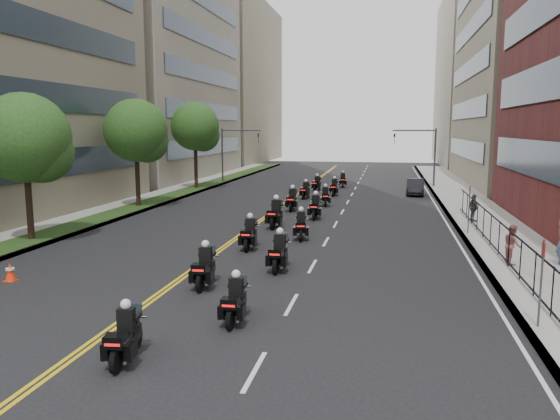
{
  "coord_description": "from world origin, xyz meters",
  "views": [
    {
      "loc": [
        6.13,
        -11.75,
        5.67
      ],
      "look_at": [
        1.3,
        12.7,
        1.9
      ],
      "focal_mm": 35.0,
      "sensor_mm": 36.0,
      "label": 1
    }
  ],
  "objects_px": {
    "motorcycle_2": "(205,269)",
    "motorcycle_12": "(317,184)",
    "pedestrian_b": "(512,245)",
    "parked_sedan": "(415,187)",
    "motorcycle_1": "(235,302)",
    "motorcycle_6": "(276,215)",
    "motorcycle_8": "(292,200)",
    "motorcycle_0": "(125,337)",
    "motorcycle_11": "(334,188)",
    "motorcycle_5": "(301,226)",
    "motorcycle_7": "(315,208)",
    "pedestrian_c": "(474,208)",
    "motorcycle_13": "(343,181)",
    "motorcycle_10": "(305,191)",
    "motorcycle_4": "(250,235)",
    "traffic_cone": "(10,272)",
    "motorcycle_3": "(279,254)",
    "motorcycle_9": "(325,197)"
  },
  "relations": [
    {
      "from": "motorcycle_4",
      "to": "motorcycle_9",
      "type": "relative_size",
      "value": 1.06
    },
    {
      "from": "pedestrian_b",
      "to": "motorcycle_8",
      "type": "bearing_deg",
      "value": 35.23
    },
    {
      "from": "motorcycle_0",
      "to": "parked_sedan",
      "type": "height_order",
      "value": "motorcycle_0"
    },
    {
      "from": "motorcycle_11",
      "to": "pedestrian_b",
      "type": "relative_size",
      "value": 1.37
    },
    {
      "from": "motorcycle_6",
      "to": "motorcycle_13",
      "type": "height_order",
      "value": "motorcycle_6"
    },
    {
      "from": "motorcycle_5",
      "to": "pedestrian_c",
      "type": "distance_m",
      "value": 11.29
    },
    {
      "from": "motorcycle_11",
      "to": "pedestrian_b",
      "type": "xyz_separation_m",
      "value": [
        9.42,
        -22.46,
        0.31
      ]
    },
    {
      "from": "motorcycle_7",
      "to": "parked_sedan",
      "type": "distance_m",
      "value": 15.48
    },
    {
      "from": "traffic_cone",
      "to": "motorcycle_4",
      "type": "bearing_deg",
      "value": 43.48
    },
    {
      "from": "motorcycle_0",
      "to": "motorcycle_13",
      "type": "height_order",
      "value": "motorcycle_13"
    },
    {
      "from": "motorcycle_8",
      "to": "motorcycle_0",
      "type": "bearing_deg",
      "value": -91.22
    },
    {
      "from": "motorcycle_1",
      "to": "motorcycle_6",
      "type": "bearing_deg",
      "value": 94.56
    },
    {
      "from": "motorcycle_9",
      "to": "motorcycle_11",
      "type": "height_order",
      "value": "motorcycle_11"
    },
    {
      "from": "motorcycle_7",
      "to": "motorcycle_12",
      "type": "distance_m",
      "value": 15.25
    },
    {
      "from": "motorcycle_8",
      "to": "motorcycle_13",
      "type": "relative_size",
      "value": 1.11
    },
    {
      "from": "motorcycle_7",
      "to": "motorcycle_8",
      "type": "relative_size",
      "value": 0.99
    },
    {
      "from": "motorcycle_3",
      "to": "motorcycle_5",
      "type": "relative_size",
      "value": 1.03
    },
    {
      "from": "motorcycle_6",
      "to": "pedestrian_b",
      "type": "relative_size",
      "value": 1.55
    },
    {
      "from": "motorcycle_10",
      "to": "motorcycle_13",
      "type": "xyz_separation_m",
      "value": [
        2.26,
        9.05,
        0.01
      ]
    },
    {
      "from": "motorcycle_6",
      "to": "motorcycle_7",
      "type": "bearing_deg",
      "value": 63.33
    },
    {
      "from": "motorcycle_5",
      "to": "pedestrian_b",
      "type": "distance_m",
      "value": 10.19
    },
    {
      "from": "pedestrian_b",
      "to": "traffic_cone",
      "type": "relative_size",
      "value": 2.3
    },
    {
      "from": "pedestrian_b",
      "to": "pedestrian_c",
      "type": "height_order",
      "value": "pedestrian_c"
    },
    {
      "from": "parked_sedan",
      "to": "motorcycle_5",
      "type": "bearing_deg",
      "value": -104.69
    },
    {
      "from": "motorcycle_9",
      "to": "motorcycle_11",
      "type": "xyz_separation_m",
      "value": [
        0.06,
        6.11,
        0.01
      ]
    },
    {
      "from": "motorcycle_12",
      "to": "motorcycle_9",
      "type": "bearing_deg",
      "value": -71.53
    },
    {
      "from": "motorcycle_0",
      "to": "motorcycle_10",
      "type": "distance_m",
      "value": 31.49
    },
    {
      "from": "motorcycle_1",
      "to": "motorcycle_6",
      "type": "xyz_separation_m",
      "value": [
        -1.94,
        15.3,
        0.13
      ]
    },
    {
      "from": "motorcycle_3",
      "to": "motorcycle_10",
      "type": "height_order",
      "value": "motorcycle_3"
    },
    {
      "from": "motorcycle_9",
      "to": "motorcycle_2",
      "type": "bearing_deg",
      "value": -102.61
    },
    {
      "from": "pedestrian_b",
      "to": "motorcycle_1",
      "type": "bearing_deg",
      "value": 126.54
    },
    {
      "from": "motorcycle_4",
      "to": "motorcycle_8",
      "type": "distance_m",
      "value": 12.23
    },
    {
      "from": "motorcycle_13",
      "to": "pedestrian_c",
      "type": "height_order",
      "value": "pedestrian_c"
    },
    {
      "from": "motorcycle_4",
      "to": "traffic_cone",
      "type": "xyz_separation_m",
      "value": [
        -7.42,
        -7.03,
        -0.32
      ]
    },
    {
      "from": "motorcycle_8",
      "to": "motorcycle_10",
      "type": "distance_m",
      "value": 6.5
    },
    {
      "from": "motorcycle_3",
      "to": "motorcycle_10",
      "type": "distance_m",
      "value": 22.37
    },
    {
      "from": "motorcycle_2",
      "to": "motorcycle_12",
      "type": "xyz_separation_m",
      "value": [
        0.1,
        30.6,
        -0.05
      ]
    },
    {
      "from": "motorcycle_5",
      "to": "motorcycle_7",
      "type": "relative_size",
      "value": 0.95
    },
    {
      "from": "motorcycle_11",
      "to": "traffic_cone",
      "type": "xyz_separation_m",
      "value": [
        -9.36,
        -28.16,
        -0.3
      ]
    },
    {
      "from": "motorcycle_6",
      "to": "motorcycle_9",
      "type": "distance_m",
      "value": 9.48
    },
    {
      "from": "motorcycle_4",
      "to": "parked_sedan",
      "type": "relative_size",
      "value": 0.56
    },
    {
      "from": "motorcycle_13",
      "to": "traffic_cone",
      "type": "xyz_separation_m",
      "value": [
        -9.53,
        -34.82,
        -0.29
      ]
    },
    {
      "from": "motorcycle_9",
      "to": "motorcycle_12",
      "type": "distance_m",
      "value": 9.45
    },
    {
      "from": "pedestrian_b",
      "to": "parked_sedan",
      "type": "bearing_deg",
      "value": 1.34
    },
    {
      "from": "motorcycle_9",
      "to": "parked_sedan",
      "type": "distance_m",
      "value": 10.55
    },
    {
      "from": "motorcycle_7",
      "to": "motorcycle_5",
      "type": "bearing_deg",
      "value": -90.47
    },
    {
      "from": "motorcycle_1",
      "to": "motorcycle_2",
      "type": "relative_size",
      "value": 0.92
    },
    {
      "from": "motorcycle_3",
      "to": "pedestrian_b",
      "type": "distance_m",
      "value": 9.5
    },
    {
      "from": "pedestrian_b",
      "to": "motorcycle_0",
      "type": "bearing_deg",
      "value": 130.55
    },
    {
      "from": "motorcycle_0",
      "to": "motorcycle_9",
      "type": "relative_size",
      "value": 0.96
    }
  ]
}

